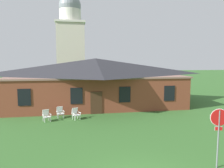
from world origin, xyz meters
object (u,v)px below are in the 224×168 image
at_px(stop_sign, 219,126).
at_px(lawn_chair_near_door, 60,112).
at_px(lawn_chair_left_end, 76,113).
at_px(lawn_chair_by_porch, 46,115).

distance_m(stop_sign, lawn_chair_near_door, 12.95).
xyz_separation_m(lawn_chair_near_door, lawn_chair_left_end, (1.35, -0.75, 0.00)).
bearing_deg(stop_sign, lawn_chair_left_end, 123.78).
xyz_separation_m(stop_sign, lawn_chair_near_door, (-7.72, 10.28, -1.48)).
height_order(lawn_chair_by_porch, lawn_chair_left_end, same).
relative_size(lawn_chair_by_porch, lawn_chair_near_door, 1.00).
height_order(lawn_chair_near_door, lawn_chair_left_end, same).
distance_m(lawn_chair_by_porch, lawn_chair_left_end, 2.39).
distance_m(lawn_chair_near_door, lawn_chair_left_end, 1.54).
distance_m(lawn_chair_by_porch, lawn_chair_near_door, 1.41).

